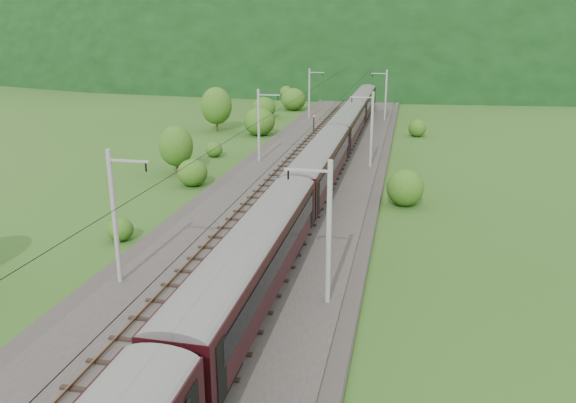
# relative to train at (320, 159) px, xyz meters

# --- Properties ---
(ground) EXTENTS (600.00, 600.00, 0.00)m
(ground) POSITION_rel_train_xyz_m (-2.40, -20.83, -3.50)
(ground) COLOR #2A4E18
(ground) RESTS_ON ground
(railbed) EXTENTS (14.00, 220.00, 0.30)m
(railbed) POSITION_rel_train_xyz_m (-2.40, -10.83, -3.35)
(railbed) COLOR #38332D
(railbed) RESTS_ON ground
(track_left) EXTENTS (2.40, 220.00, 0.27)m
(track_left) POSITION_rel_train_xyz_m (-4.80, -10.83, -3.13)
(track_left) COLOR brown
(track_left) RESTS_ON railbed
(track_right) EXTENTS (2.40, 220.00, 0.27)m
(track_right) POSITION_rel_train_xyz_m (0.00, -10.83, -3.13)
(track_right) COLOR brown
(track_right) RESTS_ON railbed
(catenary_left) EXTENTS (2.54, 192.28, 8.00)m
(catenary_left) POSITION_rel_train_xyz_m (-8.52, 11.17, 1.00)
(catenary_left) COLOR gray
(catenary_left) RESTS_ON railbed
(catenary_right) EXTENTS (2.54, 192.28, 8.00)m
(catenary_right) POSITION_rel_train_xyz_m (3.72, 11.17, 1.00)
(catenary_right) COLOR gray
(catenary_right) RESTS_ON railbed
(overhead_wires) EXTENTS (4.83, 198.00, 0.03)m
(overhead_wires) POSITION_rel_train_xyz_m (-2.40, -10.83, 3.60)
(overhead_wires) COLOR black
(overhead_wires) RESTS_ON ground
(mountain_main) EXTENTS (504.00, 360.00, 244.00)m
(mountain_main) POSITION_rel_train_xyz_m (-2.40, 239.17, -3.50)
(mountain_main) COLOR black
(mountain_main) RESTS_ON ground
(mountain_ridge) EXTENTS (336.00, 280.00, 132.00)m
(mountain_ridge) POSITION_rel_train_xyz_m (-122.40, 279.17, -3.50)
(mountain_ridge) COLOR black
(mountain_ridge) RESTS_ON ground
(train) EXTENTS (2.95, 162.69, 5.13)m
(train) POSITION_rel_train_xyz_m (0.00, 0.00, 0.00)
(train) COLOR black
(train) RESTS_ON ground
(hazard_post_near) EXTENTS (0.18, 0.18, 1.69)m
(hazard_post_near) POSITION_rel_train_xyz_m (-2.37, 3.85, -2.36)
(hazard_post_near) COLOR red
(hazard_post_near) RESTS_ON railbed
(hazard_post_far) EXTENTS (0.14, 0.14, 1.34)m
(hazard_post_far) POSITION_rel_train_xyz_m (-1.89, 28.09, -2.53)
(hazard_post_far) COLOR red
(hazard_post_far) RESTS_ON railbed
(signal) EXTENTS (0.25, 0.25, 2.30)m
(signal) POSITION_rel_train_xyz_m (-5.77, 31.13, -1.86)
(signal) COLOR black
(signal) RESTS_ON railbed
(vegetation_left) EXTENTS (11.59, 142.54, 6.68)m
(vegetation_left) POSITION_rel_train_xyz_m (-16.76, -2.90, -0.87)
(vegetation_left) COLOR #2C5416
(vegetation_left) RESTS_ON ground
(vegetation_right) EXTENTS (4.01, 97.21, 2.86)m
(vegetation_right) POSITION_rel_train_xyz_m (7.82, -7.99, -2.28)
(vegetation_right) COLOR #2C5416
(vegetation_right) RESTS_ON ground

